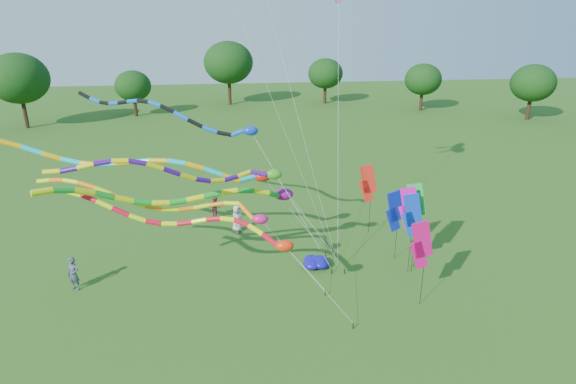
{
  "coord_description": "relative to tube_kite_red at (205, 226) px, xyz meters",
  "views": [
    {
      "loc": [
        -3.09,
        -18.84,
        13.32
      ],
      "look_at": [
        -0.28,
        3.83,
        4.8
      ],
      "focal_mm": 30.0,
      "sensor_mm": 36.0,
      "label": 1
    }
  ],
  "objects": [
    {
      "name": "person_a",
      "position": [
        1.52,
        8.68,
        -3.51
      ],
      "size": [
        1.04,
        1.03,
        1.81
      ],
      "primitive_type": "imported",
      "rotation": [
        0.0,
        0.0,
        0.76
      ],
      "color": "beige",
      "rests_on": "ground"
    },
    {
      "name": "banner_pole_blue_b",
      "position": [
        10.2,
        3.83,
        -1.42
      ],
      "size": [
        1.15,
        0.31,
        4.25
      ],
      "rotation": [
        0.0,
        0.0,
        0.2
      ],
      "color": "black",
      "rests_on": "ground"
    },
    {
      "name": "tube_kite_green",
      "position": [
        0.05,
        2.5,
        0.51
      ],
      "size": [
        13.8,
        5.42,
        7.1
      ],
      "rotation": [
        0.0,
        0.0,
        0.37
      ],
      "color": "black",
      "rests_on": "ground"
    },
    {
      "name": "tree_ring",
      "position": [
        6.35,
        6.37,
        1.16
      ],
      "size": [
        116.93,
        118.74,
        9.61
      ],
      "color": "#382314",
      "rests_on": "ground"
    },
    {
      "name": "person_b",
      "position": [
        -6.89,
        2.68,
        -3.52
      ],
      "size": [
        0.77,
        0.66,
        1.8
      ],
      "primitive_type": "imported",
      "rotation": [
        0.0,
        0.0,
        -0.41
      ],
      "color": "#41495B",
      "rests_on": "ground"
    },
    {
      "name": "banner_pole_red",
      "position": [
        9.7,
        7.57,
        -1.09
      ],
      "size": [
        1.12,
        0.47,
        4.59
      ],
      "rotation": [
        0.0,
        0.0,
        -0.35
      ],
      "color": "black",
      "rests_on": "ground"
    },
    {
      "name": "blue_nylon_heap",
      "position": [
        5.75,
        3.86,
        -4.17
      ],
      "size": [
        1.71,
        1.78,
        0.56
      ],
      "color": "#120DAA",
      "rests_on": "ground"
    },
    {
      "name": "ground",
      "position": [
        4.37,
        -1.04,
        -4.42
      ],
      "size": [
        160.0,
        160.0,
        0.0
      ],
      "primitive_type": "plane",
      "color": "#255A18",
      "rests_on": "ground"
    },
    {
      "name": "person_c",
      "position": [
        0.09,
        11.14,
        -3.64
      ],
      "size": [
        0.92,
        0.96,
        1.56
      ],
      "primitive_type": "imported",
      "rotation": [
        0.0,
        0.0,
        2.2
      ],
      "color": "#8C3343",
      "rests_on": "ground"
    },
    {
      "name": "banner_pole_green",
      "position": [
        10.96,
        2.9,
        -0.72
      ],
      "size": [
        1.12,
        0.46,
        4.97
      ],
      "rotation": [
        0.0,
        0.0,
        -0.34
      ],
      "color": "black",
      "rests_on": "ground"
    },
    {
      "name": "tube_kite_orange",
      "position": [
        -1.45,
        2.12,
        0.28
      ],
      "size": [
        13.53,
        2.86,
        6.53
      ],
      "rotation": [
        0.0,
        0.0,
        -0.22
      ],
      "color": "black",
      "rests_on": "ground"
    },
    {
      "name": "tube_kite_purple",
      "position": [
        -0.27,
        0.91,
        2.21
      ],
      "size": [
        13.36,
        2.77,
        8.24
      ],
      "rotation": [
        0.0,
        0.0,
        0.2
      ],
      "color": "black",
      "rests_on": "ground"
    },
    {
      "name": "banner_pole_blue_a",
      "position": [
        10.6,
        2.35,
        -1.07
      ],
      "size": [
        1.15,
        0.3,
        4.61
      ],
      "rotation": [
        0.0,
        0.0,
        -0.19
      ],
      "color": "black",
      "rests_on": "ground"
    },
    {
      "name": "banner_pole_magenta_a",
      "position": [
        9.88,
        -0.78,
        -1.21
      ],
      "size": [
        1.16,
        0.13,
        4.47
      ],
      "rotation": [
        0.0,
        0.0,
        -0.04
      ],
      "color": "black",
      "rests_on": "ground"
    },
    {
      "name": "banner_pole_magenta_b",
      "position": [
        10.45,
        2.45,
        -0.75
      ],
      "size": [
        1.13,
        0.44,
        4.94
      ],
      "rotation": [
        0.0,
        0.0,
        -0.31
      ],
      "color": "black",
      "rests_on": "ground"
    },
    {
      "name": "tube_kite_cyan",
      "position": [
        -1.95,
        4.48,
        1.43
      ],
      "size": [
        16.23,
        1.25,
        8.01
      ],
      "rotation": [
        0.0,
        0.0,
        0.01
      ],
      "color": "black",
      "rests_on": "ground"
    },
    {
      "name": "tube_kite_blue",
      "position": [
        -1.36,
        5.95,
        3.75
      ],
      "size": [
        13.45,
        6.52,
        9.65
      ],
      "rotation": [
        0.0,
        0.0,
        -0.41
      ],
      "color": "black",
      "rests_on": "ground"
    },
    {
      "name": "tube_kite_red",
      "position": [
        0.0,
        0.0,
        0.0
      ],
      "size": [
        12.31,
        3.79,
        6.35
      ],
      "rotation": [
        0.0,
        0.0,
        -0.33
      ],
      "color": "black",
      "rests_on": "ground"
    }
  ]
}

